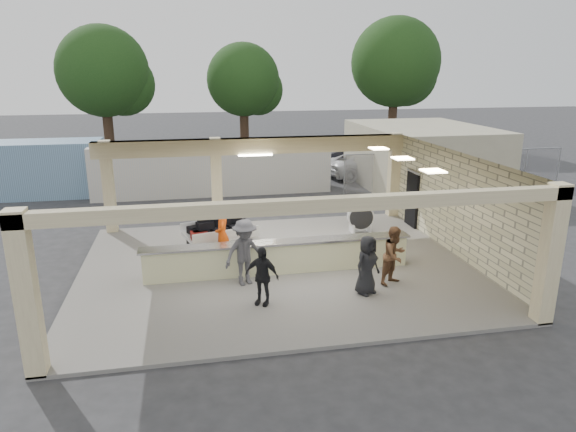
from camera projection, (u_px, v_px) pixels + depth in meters
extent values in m
plane|color=#2B2B2E|center=(276.00, 269.00, 16.15)|extent=(120.00, 120.00, 0.00)
cube|color=slate|center=(276.00, 267.00, 16.14)|extent=(12.00, 10.00, 0.10)
cube|color=tan|center=(275.00, 159.00, 15.18)|extent=(12.00, 10.00, 0.02)
cube|color=beige|center=(456.00, 206.00, 16.78)|extent=(0.02, 10.00, 3.50)
cube|color=black|center=(412.00, 200.00, 19.95)|extent=(0.10, 0.95, 2.10)
cube|color=tan|center=(254.00, 146.00, 19.74)|extent=(12.00, 0.50, 0.60)
cube|color=tan|center=(315.00, 205.00, 10.65)|extent=(12.00, 0.30, 0.30)
cube|color=tan|center=(109.00, 187.00, 19.10)|extent=(0.40, 0.40, 3.50)
cube|color=tan|center=(217.00, 183.00, 19.85)|extent=(0.40, 0.40, 3.50)
cube|color=tan|center=(394.00, 175.00, 21.26)|extent=(0.40, 0.40, 3.50)
cube|color=tan|center=(27.00, 295.00, 10.05)|extent=(0.40, 0.40, 3.50)
cube|color=tan|center=(550.00, 255.00, 12.21)|extent=(0.40, 0.40, 3.50)
cube|color=white|center=(255.00, 155.00, 19.59)|extent=(1.30, 0.12, 0.06)
cube|color=#FFEABF|center=(379.00, 148.00, 17.31)|extent=(0.55, 0.55, 0.04)
cube|color=#FFEABF|center=(403.00, 158.00, 15.42)|extent=(0.55, 0.55, 0.04)
cube|color=#FFEABF|center=(433.00, 171.00, 13.54)|extent=(0.55, 0.55, 0.04)
cube|color=beige|center=(279.00, 258.00, 15.53)|extent=(8.00, 0.50, 0.90)
cube|color=#B7B7BC|center=(279.00, 242.00, 15.39)|extent=(8.20, 0.58, 0.06)
cube|color=silver|center=(220.00, 234.00, 17.47)|extent=(2.60, 1.95, 0.11)
cylinder|color=black|center=(198.00, 253.00, 16.74)|extent=(0.21, 0.39, 0.37)
cylinder|color=black|center=(189.00, 243.00, 17.61)|extent=(0.21, 0.39, 0.37)
cylinder|color=black|center=(251.00, 244.00, 17.54)|extent=(0.21, 0.39, 0.37)
cylinder|color=black|center=(240.00, 236.00, 18.41)|extent=(0.21, 0.39, 0.37)
cube|color=silver|center=(213.00, 223.00, 18.02)|extent=(2.24, 0.66, 0.28)
cube|color=silver|center=(226.00, 234.00, 16.83)|extent=(2.24, 0.66, 0.28)
cube|color=black|center=(201.00, 234.00, 16.87)|extent=(0.61, 0.48, 0.24)
cube|color=black|center=(220.00, 231.00, 17.15)|extent=(0.61, 0.48, 0.24)
cube|color=black|center=(238.00, 229.00, 17.43)|extent=(0.61, 0.48, 0.24)
cube|color=black|center=(196.00, 229.00, 17.34)|extent=(0.61, 0.48, 0.24)
cube|color=black|center=(214.00, 227.00, 17.62)|extent=(0.61, 0.48, 0.24)
cube|color=black|center=(232.00, 224.00, 17.90)|extent=(0.61, 0.48, 0.24)
cube|color=black|center=(205.00, 225.00, 16.96)|extent=(0.61, 0.48, 0.24)
cube|color=black|center=(222.00, 221.00, 17.40)|extent=(0.61, 0.48, 0.24)
cube|color=black|center=(233.00, 218.00, 17.75)|extent=(0.61, 0.48, 0.24)
cube|color=black|center=(206.00, 221.00, 17.43)|extent=(0.61, 0.48, 0.24)
cube|color=black|center=(214.00, 215.00, 17.21)|extent=(0.61, 0.48, 0.24)
cube|color=black|center=(228.00, 213.00, 17.53)|extent=(0.61, 0.48, 0.24)
cube|color=#590F0C|center=(199.00, 235.00, 16.75)|extent=(0.61, 0.48, 0.24)
cube|color=black|center=(239.00, 223.00, 18.02)|extent=(0.61, 0.48, 0.24)
cube|color=black|center=(216.00, 219.00, 17.67)|extent=(0.61, 0.48, 0.24)
cube|color=black|center=(207.00, 217.00, 17.01)|extent=(0.61, 0.48, 0.24)
cylinder|color=silver|center=(361.00, 217.00, 19.29)|extent=(1.03, 0.49, 0.99)
cylinder|color=black|center=(361.00, 217.00, 19.29)|extent=(0.93, 0.52, 0.88)
cube|color=silver|center=(352.00, 228.00, 19.35)|extent=(0.07, 0.55, 0.33)
cube|color=silver|center=(368.00, 227.00, 19.47)|extent=(0.07, 0.55, 0.33)
imported|color=#D8450B|center=(222.00, 235.00, 16.14)|extent=(0.44, 0.72, 1.88)
imported|color=brown|center=(395.00, 255.00, 14.59)|extent=(0.90, 0.74, 1.71)
imported|color=black|center=(262.00, 276.00, 13.32)|extent=(0.97, 0.78, 1.59)
imported|color=#454449|center=(245.00, 252.00, 14.51)|extent=(1.32, 0.84, 1.93)
imported|color=black|center=(367.00, 265.00, 13.96)|extent=(0.87, 0.68, 1.66)
imported|color=silver|center=(369.00, 165.00, 29.49)|extent=(5.39, 3.31, 1.43)
imported|color=silver|center=(451.00, 157.00, 31.76)|extent=(5.09, 2.60, 1.53)
imported|color=black|center=(359.00, 162.00, 30.64)|extent=(3.98, 3.87, 1.37)
cube|color=#BABAB5|center=(213.00, 167.00, 25.78)|extent=(11.65, 2.40, 2.52)
cylinder|color=gray|center=(344.00, 175.00, 25.29)|extent=(0.06, 0.06, 2.00)
cylinder|color=gray|center=(383.00, 173.00, 25.66)|extent=(0.06, 0.06, 2.00)
cylinder|color=gray|center=(420.00, 172.00, 26.03)|extent=(0.06, 0.06, 2.00)
cylinder|color=gray|center=(456.00, 170.00, 26.40)|extent=(0.06, 0.06, 2.00)
cylinder|color=gray|center=(491.00, 169.00, 26.78)|extent=(0.06, 0.06, 2.00)
cylinder|color=gray|center=(525.00, 168.00, 27.15)|extent=(0.06, 0.06, 2.00)
cylinder|color=gray|center=(559.00, 166.00, 27.52)|extent=(0.06, 0.06, 2.00)
cube|color=gray|center=(456.00, 170.00, 26.40)|extent=(12.00, 0.02, 2.00)
cylinder|color=gray|center=(458.00, 151.00, 26.13)|extent=(12.00, 0.05, 0.05)
cylinder|color=#382619|center=(108.00, 123.00, 36.64)|extent=(0.70, 0.70, 4.50)
sphere|color=black|center=(103.00, 71.00, 35.64)|extent=(6.30, 6.30, 6.30)
sphere|color=black|center=(123.00, 84.00, 36.68)|extent=(4.50, 4.50, 4.50)
cylinder|color=#382619|center=(244.00, 121.00, 40.46)|extent=(0.70, 0.70, 4.00)
sphere|color=black|center=(243.00, 80.00, 39.57)|extent=(5.60, 5.60, 5.60)
sphere|color=black|center=(258.00, 90.00, 40.58)|extent=(4.00, 4.00, 4.00)
cylinder|color=#382619|center=(393.00, 114.00, 41.62)|extent=(0.70, 0.70, 5.00)
sphere|color=black|center=(396.00, 62.00, 40.51)|extent=(7.00, 7.00, 7.00)
sphere|color=black|center=(406.00, 75.00, 41.57)|extent=(5.00, 5.00, 5.00)
cube|color=#B4AD8F|center=(421.00, 157.00, 26.90)|extent=(6.00, 8.00, 3.20)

